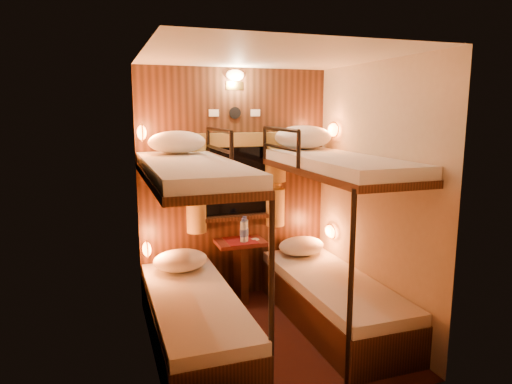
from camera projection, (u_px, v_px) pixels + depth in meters
name	position (u px, v px, depth m)	size (l,w,h in m)	color
floor	(269.00, 337.00, 4.03)	(2.10, 2.10, 0.00)	black
ceiling	(271.00, 56.00, 3.60)	(2.10, 2.10, 0.00)	silver
wall_back	(235.00, 185.00, 4.79)	(2.40, 2.40, 0.00)	#C6B293
wall_front	(329.00, 237.00, 2.84)	(2.40, 2.40, 0.00)	#C6B293
wall_left	(148.00, 213.00, 3.50)	(2.40, 2.40, 0.00)	#C6B293
wall_right	(373.00, 197.00, 4.14)	(2.40, 2.40, 0.00)	#C6B293
back_panel	(235.00, 185.00, 4.78)	(2.00, 0.03, 2.40)	black
bunk_left	(194.00, 283.00, 3.79)	(0.72, 1.90, 1.82)	black
bunk_right	(333.00, 266.00, 4.20)	(0.72, 1.90, 1.82)	black
window	(236.00, 188.00, 4.75)	(1.00, 0.12, 0.79)	black
curtains	(237.00, 180.00, 4.71)	(1.10, 0.22, 1.00)	olive
back_fixtures	(235.00, 83.00, 4.56)	(0.54, 0.09, 0.48)	black
reading_lamps	(245.00, 187.00, 4.46)	(2.00, 0.20, 1.25)	orange
table	(241.00, 262.00, 4.75)	(0.50, 0.34, 0.66)	#511312
bottle_left	(245.00, 231.00, 4.66)	(0.08, 0.08, 0.26)	#99BFE5
bottle_right	(243.00, 232.00, 4.63)	(0.07, 0.07, 0.25)	#99BFE5
sachet_a	(255.00, 239.00, 4.75)	(0.07, 0.05, 0.01)	silver
sachet_b	(255.00, 240.00, 4.72)	(0.07, 0.05, 0.00)	silver
pillow_lower_left	(181.00, 260.00, 4.36)	(0.52, 0.37, 0.21)	silver
pillow_lower_right	(301.00, 246.00, 4.85)	(0.50, 0.35, 0.20)	silver
pillow_upper_left	(177.00, 142.00, 4.16)	(0.53, 0.38, 0.21)	silver
pillow_upper_right	(303.00, 137.00, 4.65)	(0.60, 0.43, 0.24)	silver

